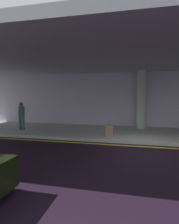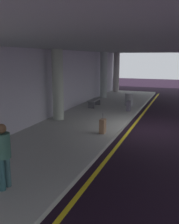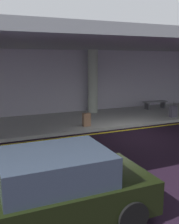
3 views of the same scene
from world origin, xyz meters
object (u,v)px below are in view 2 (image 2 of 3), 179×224
bench_metal (94,101)px  support_column_far_left (58,85)px  support_column_center (116,72)px  suitcase_upright_primary (103,126)px  traveler_with_luggage (3,152)px  support_column_left_mid (104,75)px  suitcase_upright_secondary (129,106)px  trash_bin_steel (129,99)px

bench_metal → support_column_far_left: bearing=171.7°
support_column_center → suitcase_upright_primary: (-13.65, -2.99, -1.51)m
traveler_with_luggage → support_column_center: bearing=-6.5°
support_column_left_mid → suitcase_upright_secondary: size_ratio=4.06×
support_column_center → bench_metal: bearing=-175.7°
trash_bin_steel → suitcase_upright_primary: bearing=-177.6°
suitcase_upright_primary → suitcase_upright_secondary: same height
support_column_far_left → traveler_with_luggage: (-7.15, -2.15, -0.86)m
support_column_far_left → suitcase_upright_primary: 3.73m
suitcase_upright_primary → suitcase_upright_secondary: 5.09m
traveler_with_luggage → suitcase_upright_secondary: (10.59, -0.90, -0.65)m
support_column_far_left → trash_bin_steel: (5.21, -2.69, -1.40)m
support_column_left_mid → trash_bin_steel: 4.12m
suitcase_upright_secondary → trash_bin_steel: bearing=-12.1°
suitcase_upright_secondary → support_column_left_mid: bearing=10.4°
suitcase_upright_primary → suitcase_upright_secondary: (5.09, -0.06, 0.00)m
suitcase_upright_primary → support_column_center: bearing=16.9°
support_column_left_mid → trash_bin_steel: size_ratio=4.29×
support_column_far_left → support_column_center: (12.00, 0.00, 0.00)m
traveler_with_luggage → trash_bin_steel: bearing=-15.4°
traveler_with_luggage → support_column_far_left: bearing=3.9°
bench_metal → trash_bin_steel: bearing=-62.0°
bench_metal → traveler_with_luggage: bearing=-172.1°
suitcase_upright_secondary → bench_metal: size_ratio=0.56×
support_column_far_left → support_column_center: same height
suitcase_upright_primary → support_column_far_left: bearing=65.6°
support_column_far_left → bench_metal: 4.39m
support_column_center → bench_metal: support_column_center is taller
bench_metal → support_column_center: bearing=4.3°
bench_metal → trash_bin_steel: 2.38m
suitcase_upright_primary → trash_bin_steel: bearing=7.0°
support_column_left_mid → suitcase_upright_secondary: bearing=-146.2°
support_column_center → suitcase_upright_secondary: support_column_center is taller
support_column_far_left → traveler_with_luggage: bearing=-163.3°
support_column_center → suitcase_upright_primary: bearing=-167.7°
support_column_left_mid → trash_bin_steel: (-2.79, -2.69, -1.40)m
suitcase_upright_secondary → suitcase_upright_primary: bearing=155.9°
bench_metal → trash_bin_steel: trash_bin_steel is taller
bench_metal → support_column_left_mid: bearing=8.7°
trash_bin_steel → bench_metal: bearing=118.0°
support_column_left_mid → suitcase_upright_primary: support_column_left_mid is taller
support_column_far_left → traveler_with_luggage: size_ratio=2.17×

